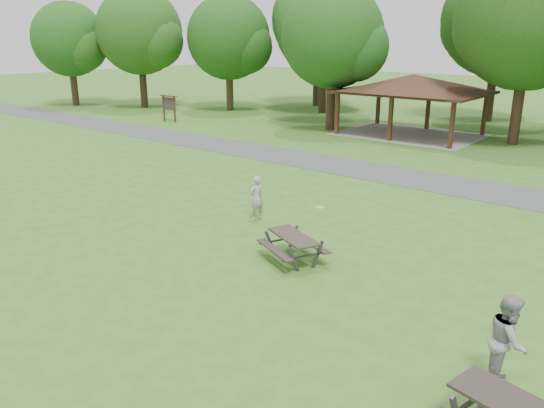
% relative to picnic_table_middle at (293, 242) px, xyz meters
% --- Properties ---
extents(ground, '(160.00, 160.00, 0.00)m').
position_rel_picnic_table_middle_xyz_m(ground, '(-2.16, -3.50, -0.56)').
color(ground, '#36681D').
rests_on(ground, ground).
extents(asphalt_path, '(120.00, 3.20, 0.02)m').
position_rel_picnic_table_middle_xyz_m(asphalt_path, '(-2.16, 10.50, -0.55)').
color(asphalt_path, '#454547').
rests_on(asphalt_path, ground).
extents(pavilion, '(8.60, 7.01, 3.76)m').
position_rel_picnic_table_middle_xyz_m(pavilion, '(-6.16, 20.50, 2.50)').
color(pavilion, '#3A2315').
rests_on(pavilion, ground).
extents(notice_board, '(1.60, 0.30, 1.88)m').
position_rel_picnic_table_middle_xyz_m(notice_board, '(-22.16, 14.50, 0.75)').
color(notice_board, '#382414').
rests_on(notice_board, ground).
extents(tree_row_a, '(7.56, 7.20, 9.97)m').
position_rel_picnic_table_middle_xyz_m(tree_row_a, '(-30.07, 18.52, 5.59)').
color(tree_row_a, black).
rests_on(tree_row_a, ground).
extents(tree_row_b, '(7.14, 6.80, 9.28)m').
position_rel_picnic_table_middle_xyz_m(tree_row_b, '(-23.08, 22.02, 5.10)').
color(tree_row_b, '#322316').
rests_on(tree_row_b, ground).
extents(tree_row_c, '(8.19, 7.80, 10.67)m').
position_rel_picnic_table_middle_xyz_m(tree_row_c, '(-16.07, 25.52, 5.97)').
color(tree_row_c, black).
rests_on(tree_row_c, ground).
extents(tree_row_d, '(6.93, 6.60, 9.27)m').
position_rel_picnic_table_middle_xyz_m(tree_row_d, '(-11.08, 19.02, 5.21)').
color(tree_row_d, '#301D15').
rests_on(tree_row_d, ground).
extents(tree_row_e, '(8.40, 8.00, 11.02)m').
position_rel_picnic_table_middle_xyz_m(tree_row_e, '(-0.06, 21.52, 6.22)').
color(tree_row_e, '#311F16').
rests_on(tree_row_e, ground).
extents(tree_deep_a, '(8.40, 8.00, 11.38)m').
position_rel_picnic_table_middle_xyz_m(tree_deep_a, '(-19.06, 29.02, 6.57)').
color(tree_deep_a, '#332116').
rests_on(tree_deep_a, ground).
extents(tree_deep_b, '(8.40, 8.00, 11.13)m').
position_rel_picnic_table_middle_xyz_m(tree_deep_b, '(-4.06, 29.52, 6.32)').
color(tree_deep_b, '#301D15').
rests_on(tree_deep_b, ground).
extents(tree_flank_left, '(6.72, 6.40, 8.93)m').
position_rel_picnic_table_middle_xyz_m(tree_flank_left, '(-36.08, 15.52, 4.96)').
color(tree_flank_left, '#322116').
rests_on(tree_flank_left, ground).
extents(picnic_table_middle, '(2.18, 2.00, 0.76)m').
position_rel_picnic_table_middle_xyz_m(picnic_table_middle, '(0.00, 0.00, 0.00)').
color(picnic_table_middle, '#2D2721').
rests_on(picnic_table_middle, ground).
extents(frisbee_in_flight, '(0.26, 0.26, 0.02)m').
position_rel_picnic_table_middle_xyz_m(frisbee_in_flight, '(0.56, 0.43, 1.00)').
color(frisbee_in_flight, gold).
rests_on(frisbee_in_flight, ground).
extents(frisbee_thrower, '(0.45, 0.61, 1.54)m').
position_rel_picnic_table_middle_xyz_m(frisbee_thrower, '(-3.04, 1.98, 0.20)').
color(frisbee_thrower, '#A4A4A7').
rests_on(frisbee_thrower, ground).
extents(frisbee_catcher, '(0.84, 0.98, 1.75)m').
position_rel_picnic_table_middle_xyz_m(frisbee_catcher, '(6.22, -2.02, 0.31)').
color(frisbee_catcher, '#969698').
rests_on(frisbee_catcher, ground).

